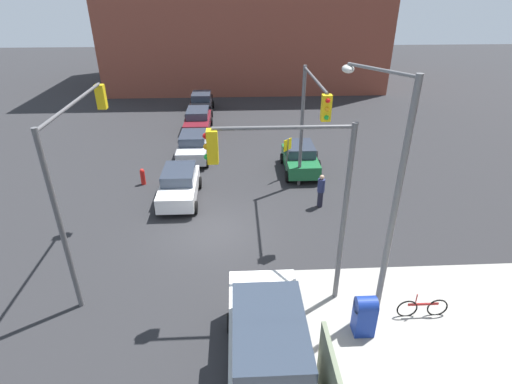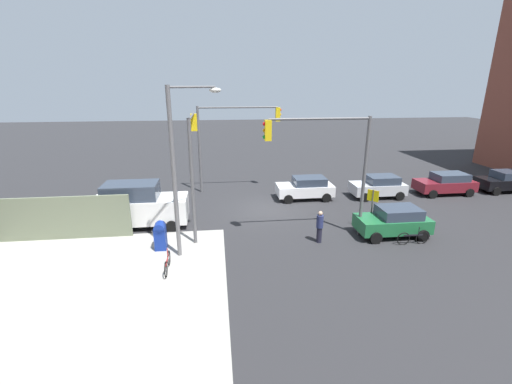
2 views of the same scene
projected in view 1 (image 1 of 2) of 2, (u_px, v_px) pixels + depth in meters
The scene contains 17 objects.
ground_plane at pixel (215, 231), 18.21m from camera, with size 120.00×120.00×0.00m, color #28282B.
traffic_signal_nw_corner at pixel (310, 115), 18.36m from camera, with size 5.55×0.36×6.50m.
traffic_signal_se_corner at pixel (78, 155), 14.00m from camera, with size 6.28×0.36×6.50m.
traffic_signal_ne_corner at pixel (295, 184), 12.23m from camera, with size 0.36×4.48×6.50m.
street_lamp_corner at pixel (388, 184), 11.95m from camera, with size 2.38×1.60×8.00m.
warning_sign_two_way at pixel (287, 152), 22.39m from camera, with size 0.48×0.48×2.40m.
mailbox_blue at pixel (365, 314), 12.60m from camera, with size 0.56×0.64×1.43m.
fire_hydrant at pixel (143, 176), 22.21m from camera, with size 0.26×0.26×0.94m.
hatchback_white at pixel (179, 185), 20.48m from camera, with size 4.04×2.02×1.62m.
coupe_silver at pixel (193, 146), 25.29m from camera, with size 3.85×2.02×1.62m.
sedan_green at pixel (300, 158), 23.61m from camera, with size 3.87×2.02×1.62m.
coupe_maroon at pixel (198, 120), 30.06m from camera, with size 4.28×2.02×1.62m.
coupe_black at pixel (202, 103), 34.54m from camera, with size 4.02×2.02×1.62m.
van_white_delivery at pixel (268, 350), 10.74m from camera, with size 5.40×2.32×2.62m.
pedestrian_crossing at pixel (321, 190), 19.78m from camera, with size 0.36×0.36×1.75m.
bicycle_leaning_on_fence at pixel (422, 308), 13.42m from camera, with size 0.05×1.75×0.97m.
bicycle_at_crosswalk at pixel (318, 162), 24.33m from camera, with size 1.75×0.05×0.97m.
Camera 1 is at (15.36, 1.09, 10.05)m, focal length 28.00 mm.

